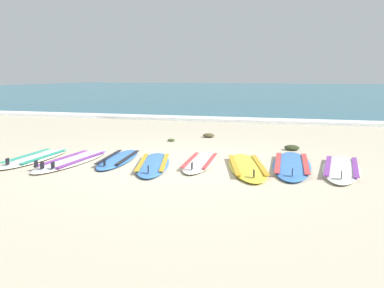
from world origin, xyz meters
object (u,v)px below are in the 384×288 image
at_px(surfboard_0, 36,158).
at_px(surfboard_5, 247,166).
at_px(surfboard_3, 153,164).
at_px(surfboard_4, 200,162).
at_px(surfboard_1, 73,161).
at_px(surfboard_6, 292,165).
at_px(surfboard_2, 118,159).
at_px(surfboard_7, 341,168).

relative_size(surfboard_0, surfboard_5, 0.88).
height_order(surfboard_3, surfboard_4, same).
xyz_separation_m(surfboard_1, surfboard_3, (1.50, 0.12, -0.00)).
bearing_deg(surfboard_3, surfboard_1, -175.38).
bearing_deg(surfboard_6, surfboard_4, -172.19).
relative_size(surfboard_2, surfboard_3, 0.92).
height_order(surfboard_2, surfboard_7, same).
relative_size(surfboard_1, surfboard_3, 1.03).
height_order(surfboard_5, surfboard_6, same).
xyz_separation_m(surfboard_4, surfboard_7, (2.37, 0.16, -0.00)).
xyz_separation_m(surfboard_5, surfboard_6, (0.71, 0.36, -0.00)).
distance_m(surfboard_1, surfboard_4, 2.29).
relative_size(surfboard_4, surfboard_5, 0.83).
bearing_deg(surfboard_5, surfboard_7, 11.33).
distance_m(surfboard_2, surfboard_7, 3.89).
bearing_deg(surfboard_2, surfboard_1, -152.32).
xyz_separation_m(surfboard_0, surfboard_5, (3.88, 0.32, -0.00)).
height_order(surfboard_4, surfboard_5, same).
bearing_deg(surfboard_4, surfboard_7, 3.88).
height_order(surfboard_0, surfboard_6, same).
xyz_separation_m(surfboard_1, surfboard_4, (2.23, 0.52, -0.00)).
relative_size(surfboard_3, surfboard_7, 0.93).
distance_m(surfboard_1, surfboard_2, 0.81).
xyz_separation_m(surfboard_0, surfboard_4, (3.03, 0.47, 0.00)).
distance_m(surfboard_0, surfboard_2, 1.55).
xyz_separation_m(surfboard_0, surfboard_7, (5.40, 0.63, -0.00)).
bearing_deg(surfboard_6, surfboard_5, -153.26).
height_order(surfboard_0, surfboard_2, same).
xyz_separation_m(surfboard_1, surfboard_5, (3.08, 0.37, -0.00)).
distance_m(surfboard_1, surfboard_6, 3.86).
bearing_deg(surfboard_5, surfboard_4, 170.44).
bearing_deg(surfboard_7, surfboard_5, -168.67).
distance_m(surfboard_6, surfboard_7, 0.81).
xyz_separation_m(surfboard_2, surfboard_7, (3.88, 0.30, -0.00)).
relative_size(surfboard_4, surfboard_7, 0.85).
distance_m(surfboard_0, surfboard_4, 3.07).
bearing_deg(surfboard_4, surfboard_5, -9.56).
bearing_deg(surfboard_1, surfboard_6, 10.93).
xyz_separation_m(surfboard_1, surfboard_2, (0.72, 0.38, -0.00)).
bearing_deg(surfboard_0, surfboard_4, 8.77).
bearing_deg(surfboard_3, surfboard_5, 9.07).
relative_size(surfboard_2, surfboard_4, 1.00).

